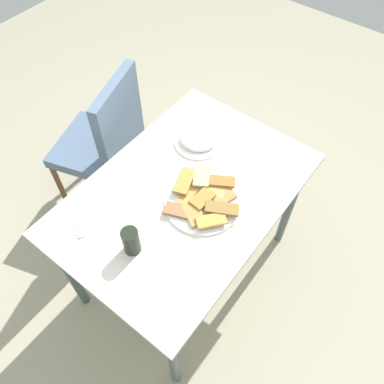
# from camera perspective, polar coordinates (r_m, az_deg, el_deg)

# --- Properties ---
(ground_plane) EXTENTS (6.00, 6.00, 0.00)m
(ground_plane) POSITION_cam_1_polar(r_m,az_deg,el_deg) (2.30, -0.76, -10.99)
(ground_plane) COLOR gray
(dining_table) EXTENTS (1.11, 0.76, 0.75)m
(dining_table) POSITION_cam_1_polar(r_m,az_deg,el_deg) (1.72, -1.00, -1.76)
(dining_table) COLOR silver
(dining_table) RESTS_ON ground_plane
(dining_chair) EXTENTS (0.53, 0.53, 0.93)m
(dining_chair) POSITION_cam_1_polar(r_m,az_deg,el_deg) (2.19, -12.51, 7.59)
(dining_chair) COLOR slate
(dining_chair) RESTS_ON ground_plane
(pide_platter) EXTENTS (0.33, 0.33, 0.04)m
(pide_platter) POSITION_cam_1_polar(r_m,az_deg,el_deg) (1.61, 1.58, -1.17)
(pide_platter) COLOR white
(pide_platter) RESTS_ON dining_table
(salad_plate_greens) EXTENTS (0.22, 0.23, 0.05)m
(salad_plate_greens) POSITION_cam_1_polar(r_m,az_deg,el_deg) (1.82, 0.93, 7.67)
(salad_plate_greens) COLOR white
(salad_plate_greens) RESTS_ON dining_table
(soda_can) EXTENTS (0.09, 0.09, 0.12)m
(soda_can) POSITION_cam_1_polar(r_m,az_deg,el_deg) (1.47, -8.94, -7.13)
(soda_can) COLOR black
(soda_can) RESTS_ON dining_table
(paper_napkin) EXTENTS (0.20, 0.20, 0.00)m
(paper_napkin) POSITION_cam_1_polar(r_m,az_deg,el_deg) (1.61, -13.88, -4.36)
(paper_napkin) COLOR white
(paper_napkin) RESTS_ON dining_table
(fork) EXTENTS (0.18, 0.05, 0.00)m
(fork) POSITION_cam_1_polar(r_m,az_deg,el_deg) (1.60, -13.47, -4.63)
(fork) COLOR silver
(fork) RESTS_ON paper_napkin
(spoon) EXTENTS (0.17, 0.06, 0.00)m
(spoon) POSITION_cam_1_polar(r_m,az_deg,el_deg) (1.61, -14.35, -3.95)
(spoon) COLOR silver
(spoon) RESTS_ON paper_napkin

